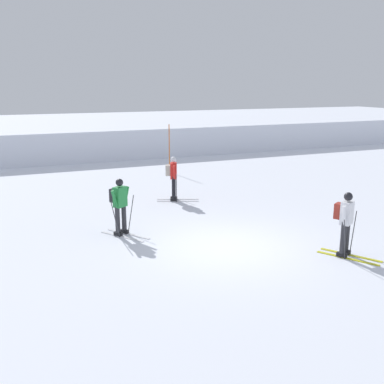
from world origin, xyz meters
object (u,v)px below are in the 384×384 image
(skier_red, at_px, (173,176))
(skier_green, at_px, (120,204))
(trail_marker_pole, at_px, (169,149))
(skier_white, at_px, (345,221))

(skier_red, bearing_deg, skier_green, -132.03)
(skier_green, distance_m, trail_marker_pole, 9.65)
(skier_white, distance_m, trail_marker_pole, 12.36)
(trail_marker_pole, bearing_deg, skier_red, -108.48)
(skier_red, relative_size, skier_green, 1.00)
(skier_white, relative_size, trail_marker_pole, 0.70)
(skier_red, xyz_separation_m, skier_green, (-2.84, -3.15, -0.00))
(skier_green, bearing_deg, skier_white, -38.11)
(skier_white, xyz_separation_m, skier_green, (-4.96, 3.89, 0.00))
(skier_green, bearing_deg, skier_red, 47.97)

